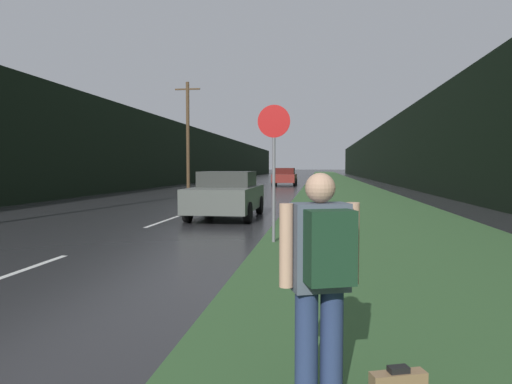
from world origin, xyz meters
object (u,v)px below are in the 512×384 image
object	(u,v)px
stop_sign	(274,158)
car_passing_near	(227,194)
hitchhiker_with_backpack	(321,275)
car_passing_far	(285,177)

from	to	relation	value
stop_sign	car_passing_near	distance (m)	5.33
stop_sign	car_passing_near	bearing A→B (deg)	112.89
hitchhiker_with_backpack	stop_sign	bearing A→B (deg)	79.28
hitchhiker_with_backpack	car_passing_near	xyz separation A→B (m)	(-3.03, 11.63, -0.18)
stop_sign	car_passing_far	xyz separation A→B (m)	(-2.03, 30.49, -1.06)
car_passing_near	car_passing_far	size ratio (longest dim) A/B	1.01
car_passing_far	stop_sign	bearing A→B (deg)	93.81
car_passing_near	car_passing_far	world-z (taller)	car_passing_far
stop_sign	car_passing_near	size ratio (longest dim) A/B	0.69
hitchhiker_with_backpack	car_passing_far	distance (m)	37.43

